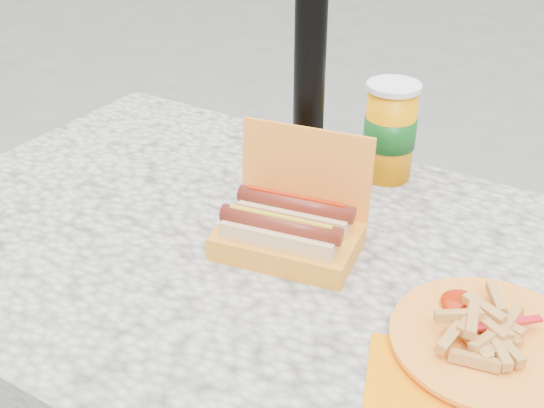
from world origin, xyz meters
The scene contains 4 objects.
picnic_table centered at (0.00, 0.00, 0.64)m, with size 1.20×0.80×0.75m.
hotdog_box centered at (0.05, 0.02, 0.79)m, with size 0.23×0.19×0.17m.
fries_plate centered at (0.37, -0.05, 0.76)m, with size 0.26×0.37×0.05m.
soda_cup centered at (0.08, 0.32, 0.84)m, with size 0.10×0.10×0.18m.
Camera 1 is at (0.48, -0.74, 1.35)m, focal length 45.00 mm.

